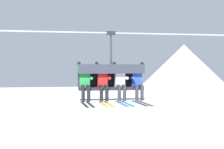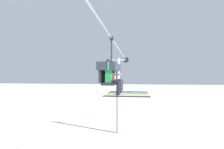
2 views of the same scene
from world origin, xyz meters
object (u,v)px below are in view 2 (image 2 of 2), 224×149
Objects in this scene: skier_green at (112,78)px; skier_white at (116,77)px; chairlift_chair at (110,71)px; skier_red at (114,77)px; lift_tower_far at (118,93)px; skier_blue at (117,77)px.

skier_green is 1.17m from skier_white.
chairlift_chair is at bearing 143.46° from skier_white.
chairlift_chair is 0.46m from skier_red.
skier_green is at bearing 180.00° from skier_white.
lift_tower_far is 4.49× the size of skier_white.
skier_red is (0.59, 0.00, 0.00)m from skier_green.
chairlift_chair reaches higher than skier_green.
skier_red is (-0.30, -0.21, -0.27)m from chairlift_chair.
skier_green is (-11.25, -0.92, 1.77)m from lift_tower_far.
skier_white is at bearing 180.00° from skier_blue.
skier_green is 1.00× the size of skier_white.
skier_red is at bearing 180.00° from skier_blue.
skier_white is 1.00× the size of skier_blue.
skier_white is (1.17, 0.00, 0.00)m from skier_green.
skier_red and skier_blue have the same top height.
chairlift_chair is at bearing 35.92° from skier_red.
lift_tower_far is 4.49× the size of skier_blue.
lift_tower_far reaches higher than skier_green.
skier_red is 1.00× the size of skier_white.
skier_blue is at bearing -13.67° from chairlift_chair.
chairlift_chair reaches higher than skier_blue.
chairlift_chair is (-10.37, -0.71, 2.05)m from lift_tower_far.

